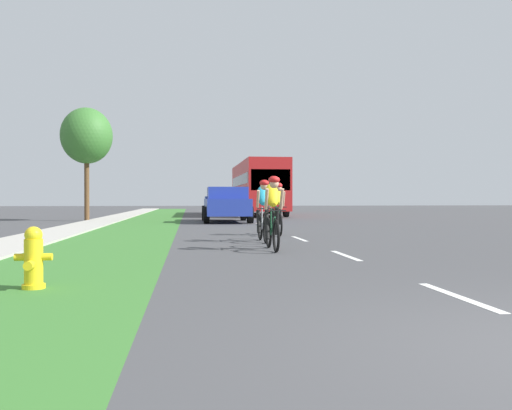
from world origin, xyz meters
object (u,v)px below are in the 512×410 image
bus_red (258,186)px  fire_hydrant_yellow (33,259)px  cyclist_lead (272,212)px  street_tree_near (87,136)px  cyclist_trailing (263,210)px  pickup_blue (226,205)px  cyclist_distant (277,208)px

bus_red → fire_hydrant_yellow: bearing=-102.7°
cyclist_lead → street_tree_near: bearing=113.4°
cyclist_lead → cyclist_trailing: bearing=87.3°
bus_red → pickup_blue: bearing=-105.4°
cyclist_trailing → fire_hydrant_yellow: bearing=-119.6°
fire_hydrant_yellow → cyclist_trailing: (3.75, 6.62, 0.44)m
cyclist_lead → fire_hydrant_yellow: bearing=-129.5°
pickup_blue → bus_red: (2.82, 10.23, 1.15)m
street_tree_near → bus_red: bearing=40.5°
cyclist_lead → cyclist_trailing: (0.10, 2.19, 0.00)m
cyclist_lead → street_tree_near: size_ratio=0.31×
cyclist_distant → street_tree_near: bearing=124.1°
pickup_blue → cyclist_distant: bearing=-84.5°
cyclist_lead → cyclist_distant: 4.58m
cyclist_lead → pickup_blue: pickup_blue is taller
cyclist_lead → cyclist_distant: bearing=79.3°
cyclist_trailing → street_tree_near: (-6.94, 13.64, 3.39)m
cyclist_distant → bus_red: size_ratio=0.15×
cyclist_distant → bus_red: (1.93, 19.54, 1.17)m
street_tree_near → cyclist_lead: bearing=-66.6°
pickup_blue → cyclist_trailing: bearing=-89.3°
cyclist_trailing → street_tree_near: 15.68m
bus_red → street_tree_near: size_ratio=2.06×
cyclist_distant → pickup_blue: pickup_blue is taller
cyclist_trailing → pickup_blue: pickup_blue is taller
bus_red → cyclist_distant: bearing=-95.6°
fire_hydrant_yellow → cyclist_lead: 5.76m
fire_hydrant_yellow → bus_red: size_ratio=0.07×
cyclist_distant → street_tree_near: (-7.69, 11.33, 3.39)m
cyclist_distant → pickup_blue: (-0.89, 9.31, 0.02)m
bus_red → street_tree_near: 12.83m
fire_hydrant_yellow → cyclist_trailing: bearing=60.4°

